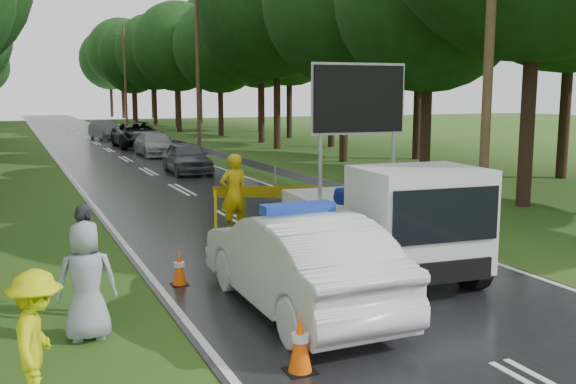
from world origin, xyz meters
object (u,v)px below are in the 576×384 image
police_sedan (298,262)px  queue_car_third (138,135)px  barrier (271,198)px  queue_car_first (187,158)px  officer (234,194)px  queue_car_second (155,144)px  civilian (343,227)px  work_truck (386,218)px  queue_car_fourth (105,130)px

police_sedan → queue_car_third: police_sedan is taller
barrier → queue_car_first: (1.22, 12.81, -0.20)m
officer → queue_car_second: 21.19m
officer → civilian: 3.94m
queue_car_first → work_truck: bearing=-90.3°
work_truck → queue_car_first: (0.58, 17.10, -0.40)m
police_sedan → queue_car_second: (3.43, 26.90, -0.15)m
officer → queue_car_first: 12.69m
police_sedan → barrier: size_ratio=1.80×
queue_car_first → queue_car_second: (0.42, 8.53, -0.04)m
officer → queue_car_first: bearing=-104.6°
officer → civilian: bearing=99.7°
civilian → queue_car_second: size_ratio=0.36×
barrier → queue_car_second: bearing=107.0°
work_truck → civilian: (-0.51, 0.79, -0.29)m
barrier → queue_car_first: bearing=106.0°
work_truck → queue_car_fourth: size_ratio=1.19×
police_sedan → queue_car_fourth: (2.72, 41.56, -0.08)m
work_truck → civilian: size_ratio=3.23×
queue_car_third → work_truck: bearing=-91.2°
civilian → queue_car_fourth: civilian is taller
civilian → queue_car_third: queue_car_third is taller
barrier → queue_car_first: queue_car_first is taller
police_sedan → queue_car_first: bearing=-99.4°
queue_car_fourth → police_sedan: bearing=-100.8°
civilian → barrier: bearing=61.0°
civilian → queue_car_first: bearing=54.9°
work_truck → officer: (-1.51, 4.59, -0.09)m
barrier → officer: size_ratio=1.34×
civilian → queue_car_fourth: bearing=57.6°
queue_car_second → queue_car_third: (0.20, 6.29, 0.17)m
police_sedan → civilian: size_ratio=2.99×
officer → queue_car_first: (2.09, 12.51, -0.31)m
barrier → civilian: civilian is taller
police_sedan → barrier: bearing=-107.9°
police_sedan → queue_car_second: size_ratio=1.07×
queue_car_first → officer: bearing=-97.9°
work_truck → civilian: work_truck is taller
civilian → officer: bearing=73.5°
police_sedan → queue_car_fourth: bearing=-93.8°
queue_car_second → queue_car_fourth: (-0.71, 14.66, 0.07)m
barrier → queue_car_second: size_ratio=0.60×
queue_car_third → queue_car_fourth: 8.42m
officer → queue_car_second: bearing=-101.9°
police_sedan → queue_car_first: size_ratio=1.19×
police_sedan → queue_car_fourth: police_sedan is taller
queue_car_first → queue_car_fourth: (-0.29, 23.19, 0.03)m
police_sedan → queue_car_second: police_sedan is taller
barrier → queue_car_third: queue_car_third is taller
queue_car_first → queue_car_second: queue_car_first is taller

